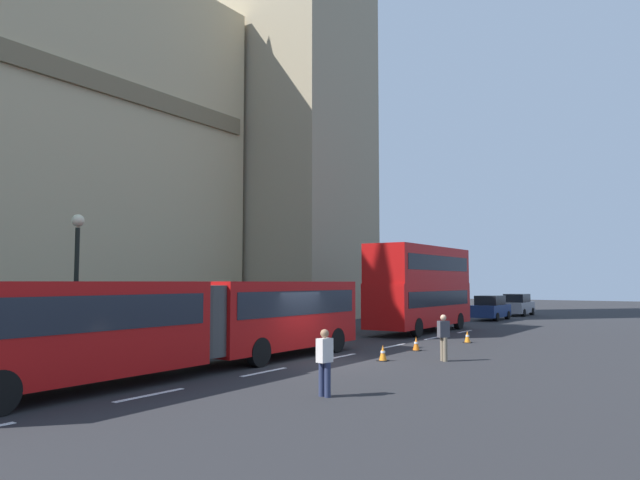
# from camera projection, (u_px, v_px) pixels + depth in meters

# --- Properties ---
(ground_plane) EXTENTS (160.00, 160.00, 0.00)m
(ground_plane) POSITION_uv_depth(u_px,v_px,m) (317.00, 361.00, 21.25)
(ground_plane) COLOR #262628
(lane_centre_marking) EXTENTS (34.40, 0.16, 0.01)m
(lane_centre_marking) POSITION_uv_depth(u_px,v_px,m) (306.00, 364.00, 20.65)
(lane_centre_marking) COLOR silver
(lane_centre_marking) RESTS_ON ground_plane
(articulated_bus) EXTENTS (16.70, 2.54, 2.90)m
(articulated_bus) POSITION_uv_depth(u_px,v_px,m) (192.00, 317.00, 18.92)
(articulated_bus) COLOR #B20F0F
(articulated_bus) RESTS_ON ground_plane
(double_decker_bus) EXTENTS (9.57, 2.54, 4.90)m
(double_decker_bus) POSITION_uv_depth(u_px,v_px,m) (421.00, 285.00, 33.91)
(double_decker_bus) COLOR #B20F0F
(double_decker_bus) RESTS_ON ground_plane
(sedan_lead) EXTENTS (4.40, 1.86, 1.85)m
(sedan_lead) POSITION_uv_depth(u_px,v_px,m) (491.00, 308.00, 44.40)
(sedan_lead) COLOR navy
(sedan_lead) RESTS_ON ground_plane
(sedan_trailing) EXTENTS (4.40, 1.86, 1.85)m
(sedan_trailing) POSITION_uv_depth(u_px,v_px,m) (518.00, 305.00, 50.18)
(sedan_trailing) COLOR gray
(sedan_trailing) RESTS_ON ground_plane
(traffic_cone_west) EXTENTS (0.36, 0.36, 0.58)m
(traffic_cone_west) POSITION_uv_depth(u_px,v_px,m) (383.00, 353.00, 21.38)
(traffic_cone_west) COLOR black
(traffic_cone_west) RESTS_ON ground_plane
(traffic_cone_middle) EXTENTS (0.36, 0.36, 0.58)m
(traffic_cone_middle) POSITION_uv_depth(u_px,v_px,m) (416.00, 344.00, 24.57)
(traffic_cone_middle) COLOR black
(traffic_cone_middle) RESTS_ON ground_plane
(traffic_cone_east) EXTENTS (0.36, 0.36, 0.58)m
(traffic_cone_east) POSITION_uv_depth(u_px,v_px,m) (467.00, 337.00, 27.76)
(traffic_cone_east) COLOR black
(traffic_cone_east) RESTS_ON ground_plane
(street_lamp) EXTENTS (0.44, 0.44, 5.27)m
(street_lamp) POSITION_uv_depth(u_px,v_px,m) (76.00, 277.00, 20.52)
(street_lamp) COLOR black
(street_lamp) RESTS_ON ground_plane
(pedestrian_near_cones) EXTENTS (0.43, 0.36, 1.69)m
(pedestrian_near_cones) POSITION_uv_depth(u_px,v_px,m) (325.00, 360.00, 14.78)
(pedestrian_near_cones) COLOR #262D4C
(pedestrian_near_cones) RESTS_ON ground_plane
(pedestrian_by_kerb) EXTENTS (0.46, 0.44, 1.69)m
(pedestrian_by_kerb) POSITION_uv_depth(u_px,v_px,m) (444.00, 336.00, 21.38)
(pedestrian_by_kerb) COLOR #726651
(pedestrian_by_kerb) RESTS_ON ground_plane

